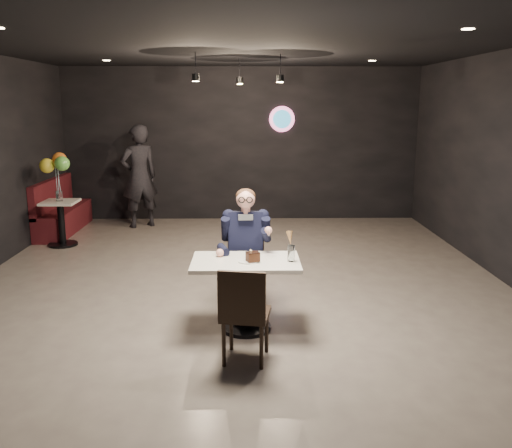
{
  "coord_description": "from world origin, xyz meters",
  "views": [
    {
      "loc": [
        0.11,
        -6.34,
        2.32
      ],
      "look_at": [
        0.21,
        -0.44,
        0.99
      ],
      "focal_mm": 38.0,
      "sensor_mm": 36.0,
      "label": 1
    }
  ],
  "objects_px": {
    "seated_man": "(246,249)",
    "sundae_glass": "(291,253)",
    "main_table": "(246,295)",
    "balloon_vase": "(59,196)",
    "passerby": "(139,176)",
    "chair_far": "(246,271)",
    "side_table": "(62,226)",
    "booth_bench": "(63,206)",
    "chair_near": "(246,312)"
  },
  "relations": [
    {
      "from": "side_table",
      "to": "sundae_glass",
      "type": "bearing_deg",
      "value": -44.86
    },
    {
      "from": "chair_far",
      "to": "booth_bench",
      "type": "distance_m",
      "value": 5.14
    },
    {
      "from": "main_table",
      "to": "side_table",
      "type": "bearing_deg",
      "value": 131.48
    },
    {
      "from": "seated_man",
      "to": "booth_bench",
      "type": "relative_size",
      "value": 0.75
    },
    {
      "from": "main_table",
      "to": "sundae_glass",
      "type": "relative_size",
      "value": 6.68
    },
    {
      "from": "chair_near",
      "to": "passerby",
      "type": "xyz_separation_m",
      "value": [
        -2.01,
        5.52,
        0.5
      ]
    },
    {
      "from": "main_table",
      "to": "balloon_vase",
      "type": "bearing_deg",
      "value": 131.48
    },
    {
      "from": "booth_bench",
      "to": "side_table",
      "type": "xyz_separation_m",
      "value": [
        0.3,
        -1.0,
        -0.14
      ]
    },
    {
      "from": "chair_far",
      "to": "passerby",
      "type": "bearing_deg",
      "value": 115.13
    },
    {
      "from": "balloon_vase",
      "to": "chair_near",
      "type": "bearing_deg",
      "value": -53.57
    },
    {
      "from": "seated_man",
      "to": "sundae_glass",
      "type": "distance_m",
      "value": 0.76
    },
    {
      "from": "chair_far",
      "to": "passerby",
      "type": "height_order",
      "value": "passerby"
    },
    {
      "from": "side_table",
      "to": "balloon_vase",
      "type": "height_order",
      "value": "balloon_vase"
    },
    {
      "from": "chair_near",
      "to": "seated_man",
      "type": "relative_size",
      "value": 0.64
    },
    {
      "from": "side_table",
      "to": "chair_near",
      "type": "bearing_deg",
      "value": -53.57
    },
    {
      "from": "sundae_glass",
      "to": "passerby",
      "type": "relative_size",
      "value": 0.09
    },
    {
      "from": "main_table",
      "to": "chair_far",
      "type": "relative_size",
      "value": 1.2
    },
    {
      "from": "main_table",
      "to": "passerby",
      "type": "height_order",
      "value": "passerby"
    },
    {
      "from": "seated_man",
      "to": "balloon_vase",
      "type": "bearing_deg",
      "value": 136.45
    },
    {
      "from": "chair_near",
      "to": "seated_man",
      "type": "height_order",
      "value": "seated_man"
    },
    {
      "from": "sundae_glass",
      "to": "passerby",
      "type": "bearing_deg",
      "value": 116.85
    },
    {
      "from": "sundae_glass",
      "to": "balloon_vase",
      "type": "bearing_deg",
      "value": 135.14
    },
    {
      "from": "chair_near",
      "to": "balloon_vase",
      "type": "relative_size",
      "value": 5.58
    },
    {
      "from": "main_table",
      "to": "passerby",
      "type": "relative_size",
      "value": 0.57
    },
    {
      "from": "seated_man",
      "to": "side_table",
      "type": "distance_m",
      "value": 4.22
    },
    {
      "from": "seated_man",
      "to": "sundae_glass",
      "type": "relative_size",
      "value": 8.75
    },
    {
      "from": "sundae_glass",
      "to": "side_table",
      "type": "distance_m",
      "value": 4.97
    },
    {
      "from": "chair_far",
      "to": "balloon_vase",
      "type": "relative_size",
      "value": 5.58
    },
    {
      "from": "chair_far",
      "to": "side_table",
      "type": "relative_size",
      "value": 1.36
    },
    {
      "from": "chair_far",
      "to": "main_table",
      "type": "bearing_deg",
      "value": -90.0
    },
    {
      "from": "sundae_glass",
      "to": "balloon_vase",
      "type": "height_order",
      "value": "same"
    },
    {
      "from": "chair_far",
      "to": "seated_man",
      "type": "xyz_separation_m",
      "value": [
        -0.0,
        0.0,
        0.26
      ]
    },
    {
      "from": "chair_near",
      "to": "side_table",
      "type": "height_order",
      "value": "chair_near"
    },
    {
      "from": "main_table",
      "to": "seated_man",
      "type": "height_order",
      "value": "seated_man"
    },
    {
      "from": "booth_bench",
      "to": "passerby",
      "type": "distance_m",
      "value": 1.47
    },
    {
      "from": "balloon_vase",
      "to": "side_table",
      "type": "bearing_deg",
      "value": 0.0
    },
    {
      "from": "chair_far",
      "to": "side_table",
      "type": "bearing_deg",
      "value": 136.45
    },
    {
      "from": "chair_far",
      "to": "passerby",
      "type": "xyz_separation_m",
      "value": [
        -2.01,
        4.28,
        0.5
      ]
    },
    {
      "from": "sundae_glass",
      "to": "booth_bench",
      "type": "height_order",
      "value": "booth_bench"
    },
    {
      "from": "sundae_glass",
      "to": "main_table",
      "type": "bearing_deg",
      "value": 174.76
    },
    {
      "from": "chair_near",
      "to": "balloon_vase",
      "type": "bearing_deg",
      "value": 136.1
    },
    {
      "from": "main_table",
      "to": "side_table",
      "type": "relative_size",
      "value": 1.63
    },
    {
      "from": "seated_man",
      "to": "booth_bench",
      "type": "bearing_deg",
      "value": 130.66
    },
    {
      "from": "main_table",
      "to": "balloon_vase",
      "type": "height_order",
      "value": "balloon_vase"
    },
    {
      "from": "passerby",
      "to": "main_table",
      "type": "bearing_deg",
      "value": 81.34
    },
    {
      "from": "chair_near",
      "to": "seated_man",
      "type": "xyz_separation_m",
      "value": [
        0.0,
        1.23,
        0.26
      ]
    },
    {
      "from": "chair_near",
      "to": "balloon_vase",
      "type": "height_order",
      "value": "chair_near"
    },
    {
      "from": "chair_near",
      "to": "side_table",
      "type": "xyz_separation_m",
      "value": [
        -3.05,
        4.13,
        -0.12
      ]
    },
    {
      "from": "booth_bench",
      "to": "seated_man",
      "type": "bearing_deg",
      "value": -49.34
    },
    {
      "from": "passerby",
      "to": "sundae_glass",
      "type": "bearing_deg",
      "value": 85.62
    }
  ]
}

